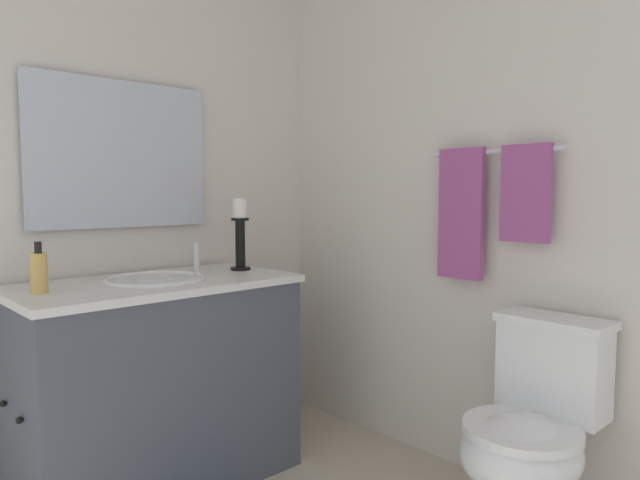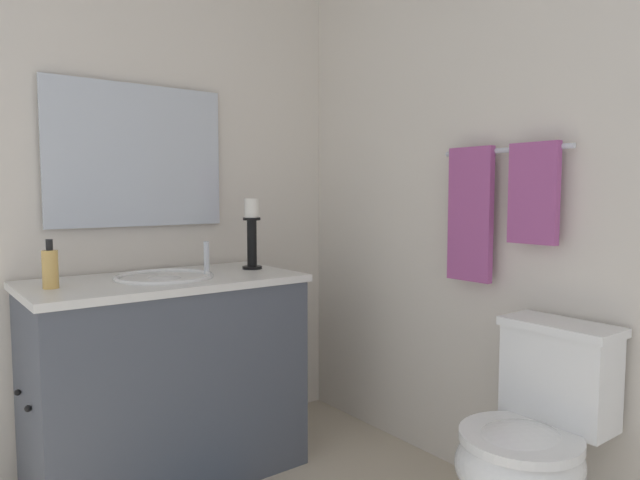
{
  "view_description": "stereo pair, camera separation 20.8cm",
  "coord_description": "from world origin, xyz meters",
  "px_view_note": "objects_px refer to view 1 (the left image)",
  "views": [
    {
      "loc": [
        1.07,
        -0.92,
        1.19
      ],
      "look_at": [
        -0.45,
        0.49,
        1.02
      ],
      "focal_mm": 31.72,
      "sensor_mm": 36.0,
      "label": 1
    },
    {
      "loc": [
        1.2,
        -0.76,
        1.19
      ],
      "look_at": [
        -0.45,
        0.49,
        1.02
      ],
      "focal_mm": 31.72,
      "sensor_mm": 36.0,
      "label": 2
    }
  ],
  "objects_px": {
    "vanity_cabinet": "(158,382)",
    "soap_bottle": "(39,272)",
    "mirror": "(122,154)",
    "candle_holder_tall": "(240,232)",
    "toilet": "(531,434)",
    "towel_near_vanity": "(461,214)",
    "towel_bar": "(495,152)",
    "sink_basin": "(156,290)",
    "towel_center": "(525,193)"
  },
  "relations": [
    {
      "from": "vanity_cabinet",
      "to": "soap_bottle",
      "type": "xyz_separation_m",
      "value": [
        -0.0,
        -0.43,
        0.49
      ]
    },
    {
      "from": "mirror",
      "to": "candle_holder_tall",
      "type": "relative_size",
      "value": 2.44
    },
    {
      "from": "candle_holder_tall",
      "to": "toilet",
      "type": "relative_size",
      "value": 0.43
    },
    {
      "from": "soap_bottle",
      "to": "towel_near_vanity",
      "type": "height_order",
      "value": "towel_near_vanity"
    },
    {
      "from": "vanity_cabinet",
      "to": "towel_bar",
      "type": "relative_size",
      "value": 1.97
    },
    {
      "from": "mirror",
      "to": "soap_bottle",
      "type": "bearing_deg",
      "value": -57.27
    },
    {
      "from": "sink_basin",
      "to": "soap_bottle",
      "type": "distance_m",
      "value": 0.45
    },
    {
      "from": "vanity_cabinet",
      "to": "towel_bar",
      "type": "distance_m",
      "value": 1.64
    },
    {
      "from": "towel_near_vanity",
      "to": "soap_bottle",
      "type": "bearing_deg",
      "value": -119.25
    },
    {
      "from": "candle_holder_tall",
      "to": "towel_near_vanity",
      "type": "xyz_separation_m",
      "value": [
        0.8,
        0.54,
        0.09
      ]
    },
    {
      "from": "vanity_cabinet",
      "to": "towel_bar",
      "type": "bearing_deg",
      "value": 47.06
    },
    {
      "from": "vanity_cabinet",
      "to": "towel_center",
      "type": "bearing_deg",
      "value": 42.5
    },
    {
      "from": "soap_bottle",
      "to": "toilet",
      "type": "bearing_deg",
      "value": 44.58
    },
    {
      "from": "towel_center",
      "to": "vanity_cabinet",
      "type": "bearing_deg",
      "value": -137.5
    },
    {
      "from": "vanity_cabinet",
      "to": "toilet",
      "type": "height_order",
      "value": "vanity_cabinet"
    },
    {
      "from": "soap_bottle",
      "to": "towel_near_vanity",
      "type": "bearing_deg",
      "value": 60.75
    },
    {
      "from": "candle_holder_tall",
      "to": "soap_bottle",
      "type": "distance_m",
      "value": 0.86
    },
    {
      "from": "soap_bottle",
      "to": "towel_bar",
      "type": "distance_m",
      "value": 1.75
    },
    {
      "from": "sink_basin",
      "to": "soap_bottle",
      "type": "bearing_deg",
      "value": -90.51
    },
    {
      "from": "towel_center",
      "to": "towel_near_vanity",
      "type": "bearing_deg",
      "value": 180.0
    },
    {
      "from": "candle_holder_tall",
      "to": "towel_center",
      "type": "distance_m",
      "value": 1.22
    },
    {
      "from": "toilet",
      "to": "candle_holder_tall",
      "type": "bearing_deg",
      "value": -164.65
    },
    {
      "from": "toilet",
      "to": "towel_center",
      "type": "xyz_separation_m",
      "value": [
        -0.15,
        0.2,
        0.82
      ]
    },
    {
      "from": "sink_basin",
      "to": "towel_center",
      "type": "height_order",
      "value": "towel_center"
    },
    {
      "from": "mirror",
      "to": "towel_bar",
      "type": "xyz_separation_m",
      "value": [
        1.2,
        0.99,
        -0.0
      ]
    },
    {
      "from": "towel_center",
      "to": "mirror",
      "type": "bearing_deg",
      "value": -144.08
    },
    {
      "from": "mirror",
      "to": "soap_bottle",
      "type": "xyz_separation_m",
      "value": [
        0.28,
        -0.43,
        -0.44
      ]
    },
    {
      "from": "mirror",
      "to": "towel_center",
      "type": "relative_size",
      "value": 2.15
    },
    {
      "from": "towel_near_vanity",
      "to": "mirror",
      "type": "bearing_deg",
      "value": -137.56
    },
    {
      "from": "towel_near_vanity",
      "to": "towel_center",
      "type": "distance_m",
      "value": 0.29
    },
    {
      "from": "sink_basin",
      "to": "mirror",
      "type": "distance_m",
      "value": 0.62
    },
    {
      "from": "towel_center",
      "to": "sink_basin",
      "type": "bearing_deg",
      "value": -137.53
    },
    {
      "from": "soap_bottle",
      "to": "towel_center",
      "type": "xyz_separation_m",
      "value": [
        1.06,
        1.4,
        0.27
      ]
    },
    {
      "from": "soap_bottle",
      "to": "towel_center",
      "type": "bearing_deg",
      "value": 52.81
    },
    {
      "from": "towel_near_vanity",
      "to": "toilet",
      "type": "bearing_deg",
      "value": -25.48
    },
    {
      "from": "sink_basin",
      "to": "towel_bar",
      "type": "xyz_separation_m",
      "value": [
        0.92,
        0.99,
        0.55
      ]
    },
    {
      "from": "towel_near_vanity",
      "to": "towel_center",
      "type": "xyz_separation_m",
      "value": [
        0.28,
        0.0,
        0.08
      ]
    },
    {
      "from": "sink_basin",
      "to": "towel_center",
      "type": "distance_m",
      "value": 1.48
    },
    {
      "from": "sink_basin",
      "to": "towel_near_vanity",
      "type": "distance_m",
      "value": 1.28
    },
    {
      "from": "soap_bottle",
      "to": "sink_basin",
      "type": "bearing_deg",
      "value": 89.49
    },
    {
      "from": "towel_bar",
      "to": "towel_near_vanity",
      "type": "xyz_separation_m",
      "value": [
        -0.14,
        -0.02,
        -0.25
      ]
    },
    {
      "from": "vanity_cabinet",
      "to": "towel_center",
      "type": "xyz_separation_m",
      "value": [
        1.06,
        0.97,
        0.77
      ]
    },
    {
      "from": "candle_holder_tall",
      "to": "towel_near_vanity",
      "type": "height_order",
      "value": "towel_near_vanity"
    },
    {
      "from": "candle_holder_tall",
      "to": "towel_bar",
      "type": "xyz_separation_m",
      "value": [
        0.94,
        0.56,
        0.34
      ]
    },
    {
      "from": "soap_bottle",
      "to": "toilet",
      "type": "xyz_separation_m",
      "value": [
        1.21,
        1.19,
        -0.55
      ]
    },
    {
      "from": "toilet",
      "to": "towel_bar",
      "type": "bearing_deg",
      "value": 142.51
    },
    {
      "from": "sink_basin",
      "to": "towel_center",
      "type": "bearing_deg",
      "value": 42.47
    },
    {
      "from": "mirror",
      "to": "towel_bar",
      "type": "distance_m",
      "value": 1.55
    },
    {
      "from": "vanity_cabinet",
      "to": "soap_bottle",
      "type": "distance_m",
      "value": 0.65
    },
    {
      "from": "towel_bar",
      "to": "towel_near_vanity",
      "type": "distance_m",
      "value": 0.28
    }
  ]
}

